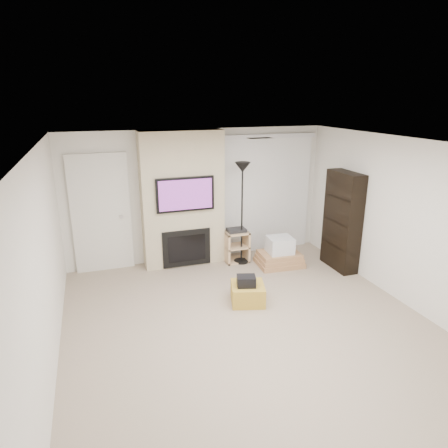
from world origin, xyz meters
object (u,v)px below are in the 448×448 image
object	(u,v)px
floor_lamp	(242,185)
ottoman	(248,293)
bookshelf	(342,221)
av_stand	(236,244)
box_stack	(279,254)

from	to	relation	value
floor_lamp	ottoman	bearing A→B (deg)	-107.40
ottoman	bookshelf	world-z (taller)	bookshelf
ottoman	bookshelf	xyz separation A→B (m)	(2.12, 0.72, 0.75)
ottoman	av_stand	xyz separation A→B (m)	(0.40, 1.60, 0.20)
floor_lamp	av_stand	xyz separation A→B (m)	(-0.07, 0.09, -1.18)
floor_lamp	box_stack	world-z (taller)	floor_lamp
ottoman	floor_lamp	xyz separation A→B (m)	(0.47, 1.51, 1.37)
floor_lamp	bookshelf	world-z (taller)	floor_lamp
floor_lamp	av_stand	size ratio (longest dim) A/B	2.93
av_stand	box_stack	xyz separation A→B (m)	(0.71, -0.45, -0.13)
bookshelf	ottoman	bearing A→B (deg)	-161.32
floor_lamp	box_stack	size ratio (longest dim) A/B	2.24
av_stand	floor_lamp	bearing A→B (deg)	-49.24
floor_lamp	av_stand	world-z (taller)	floor_lamp
av_stand	bookshelf	bearing A→B (deg)	-27.14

